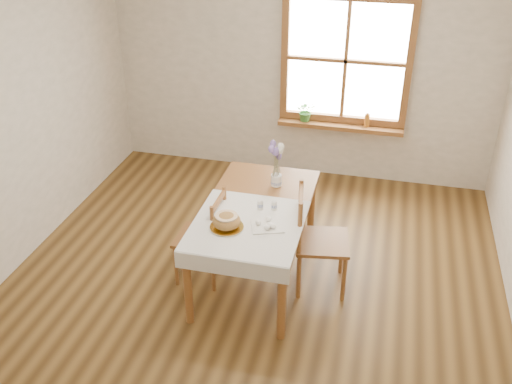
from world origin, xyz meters
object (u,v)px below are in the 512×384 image
at_px(chair_right, 323,240).
at_px(flower_vase, 276,181).
at_px(chair_left, 200,236).
at_px(bread_plate, 227,227).
at_px(dining_table, 256,215).

xyz_separation_m(chair_right, flower_vase, (-0.51, 0.40, 0.32)).
height_order(chair_left, bread_plate, chair_left).
distance_m(chair_right, flower_vase, 0.72).
xyz_separation_m(bread_plate, flower_vase, (0.24, 0.80, 0.04)).
bearing_deg(chair_right, flower_vase, 42.60).
bearing_deg(bread_plate, chair_left, 141.81).
relative_size(dining_table, chair_right, 1.63).
relative_size(dining_table, flower_vase, 14.62).
relative_size(chair_right, flower_vase, 8.94).
bearing_deg(flower_vase, bread_plate, -106.91).
bearing_deg(flower_vase, chair_right, -38.35).
relative_size(chair_right, bread_plate, 3.61).
bearing_deg(dining_table, chair_right, 0.48).
bearing_deg(chair_right, bread_plate, 109.01).
bearing_deg(chair_left, bread_plate, 52.53).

